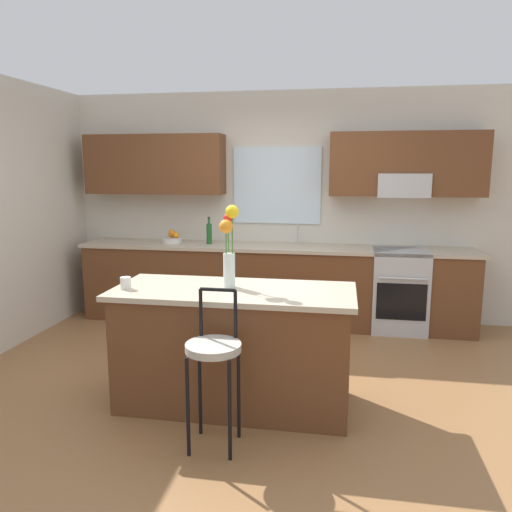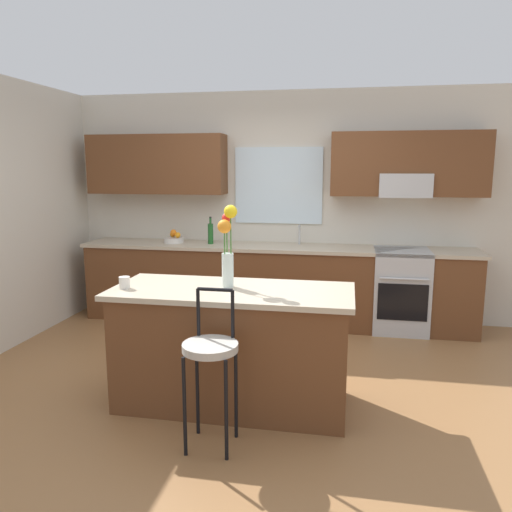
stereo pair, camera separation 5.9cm
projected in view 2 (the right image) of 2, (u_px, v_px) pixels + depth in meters
The scene contains 11 objects.
ground_plane at pixel (245, 381), 4.26m from camera, with size 14.00×14.00×0.00m, color olive.
back_wall_assembly at pixel (281, 194), 5.91m from camera, with size 5.60×0.50×2.70m.
counter_run at pixel (274, 284), 5.82m from camera, with size 4.56×0.64×0.92m.
sink_faucet at pixel (299, 233), 5.81m from camera, with size 0.02×0.13×0.23m.
oven_range at pixel (400, 290), 5.54m from camera, with size 0.60×0.64×0.92m.
kitchen_island at pixel (232, 347), 3.78m from camera, with size 1.81×0.78×0.92m.
bar_stool_near at pixel (211, 354), 3.17m from camera, with size 0.36×0.36×1.04m.
flower_vase at pixel (227, 243), 3.70m from camera, with size 0.14×0.16×0.62m.
mug_ceramic at pixel (124, 283), 3.70m from camera, with size 0.08×0.08×0.09m, color silver.
fruit_bowl_oranges at pixel (174, 239), 5.96m from camera, with size 0.24×0.24×0.16m.
bottle_olive_oil at pixel (211, 233), 5.86m from camera, with size 0.06×0.06×0.32m.
Camera 2 is at (0.83, -3.92, 1.81)m, focal length 34.74 mm.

